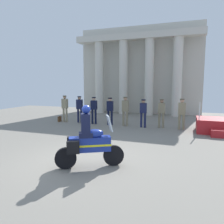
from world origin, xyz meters
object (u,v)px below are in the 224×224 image
Objects in this scene: officer_in_row_2 at (94,108)px; officer_in_row_3 at (110,109)px; briefcase_on_ground at (60,119)px; officer_in_row_5 at (143,111)px; officer_in_row_7 at (182,112)px; officer_in_row_6 at (161,111)px; officer_in_row_0 at (65,106)px; motorcycle_with_rider at (88,142)px; officer_in_row_1 at (80,107)px; officer_in_row_4 at (125,109)px.

officer_in_row_2 is 1.01× the size of officer_in_row_3.
briefcase_on_ground is (-3.59, -0.04, -0.81)m from officer_in_row_3.
officer_in_row_7 is at bearing 179.79° from officer_in_row_5.
officer_in_row_2 is at bearing -1.65° from officer_in_row_6.
officer_in_row_0 is 4.85× the size of briefcase_on_ground.
officer_in_row_2 is 7.07m from motorcycle_with_rider.
officer_in_row_1 is 4.22m from officer_in_row_5.
officer_in_row_2 is at bearing -0.18° from briefcase_on_ground.
officer_in_row_1 is 5.23m from officer_in_row_6.
officer_in_row_6 is 6.72m from briefcase_on_ground.
officer_in_row_5 is at bearing 173.84° from officer_in_row_1.
officer_in_row_5 is (3.13, -0.03, -0.04)m from officer_in_row_2.
officer_in_row_2 is 4.14m from officer_in_row_6.
officer_in_row_5 is (4.22, -0.19, -0.05)m from officer_in_row_1.
officer_in_row_5 is at bearing -0.21° from officer_in_row_7.
officer_in_row_3 is at bearing 175.80° from officer_in_row_0.
officer_in_row_0 is at bearing 0.80° from officer_in_row_1.
officer_in_row_4 is at bearing 0.09° from briefcase_on_ground.
briefcase_on_ground is at bearing -3.04° from officer_in_row_3.
officer_in_row_6 is at bearing -5.99° from officer_in_row_7.
officer_in_row_2 is at bearing -4.14° from officer_in_row_5.
officer_in_row_0 is at bearing -3.47° from officer_in_row_7.
motorcycle_with_rider reaches higher than officer_in_row_6.
officer_in_row_1 is at bearing -4.18° from officer_in_row_7.
officer_in_row_1 reaches higher than officer_in_row_6.
motorcycle_with_rider is at bearing -51.10° from briefcase_on_ground.
motorcycle_with_rider is at bearing 74.49° from officer_in_row_6.
officer_in_row_0 is 1.00× the size of officer_in_row_4.
officer_in_row_0 is at bearing -4.20° from officer_in_row_3.
officer_in_row_0 reaches higher than briefcase_on_ground.
officer_in_row_7 reaches higher than officer_in_row_2.
motorcycle_with_rider is at bearing 92.50° from officer_in_row_4.
officer_in_row_1 is at bearing -6.62° from officer_in_row_3.
officer_in_row_0 is 0.92× the size of motorcycle_with_rider.
officer_in_row_3 is 0.96× the size of officer_in_row_4.
officer_in_row_6 is (3.08, 0.10, -0.01)m from officer_in_row_3.
officer_in_row_7 is 7.81m from briefcase_on_ground.
officer_in_row_3 is at bearing 0.60° from briefcase_on_ground.
officer_in_row_4 is at bearing 176.80° from officer_in_row_2.
officer_in_row_3 is 1.03× the size of officer_in_row_5.
officer_in_row_2 is 0.89× the size of motorcycle_with_rider.
officer_in_row_1 is at bearing -3.80° from officer_in_row_6.
officer_in_row_3 is at bearing -1.82° from officer_in_row_6.
motorcycle_with_rider reaches higher than officer_in_row_0.
officer_in_row_1 is at bearing -6.25° from officer_in_row_4.
briefcase_on_ground is (-5.27, 6.53, -0.61)m from motorcycle_with_rider.
officer_in_row_3 reaches higher than officer_in_row_5.
officer_in_row_2 is (2.14, -0.08, -0.03)m from officer_in_row_0.
officer_in_row_0 reaches higher than officer_in_row_7.
officer_in_row_0 is 8.21m from motorcycle_with_rider.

